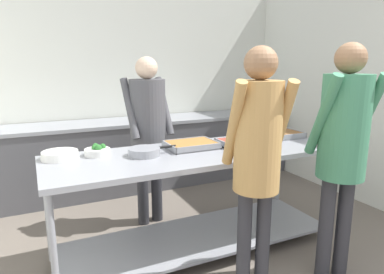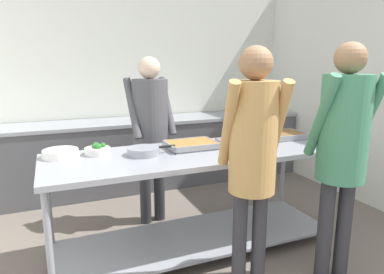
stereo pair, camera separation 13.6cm
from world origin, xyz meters
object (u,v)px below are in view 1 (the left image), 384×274
object	(u,v)px
guest_serving_right	(343,138)
cook_behind_counter	(148,123)
serving_tray_vegetables	(277,135)
serving_tray_greens	(191,145)
sauce_pan	(144,151)
plate_stack	(60,155)
serving_tray_roast	(244,143)
broccoli_bowl	(98,151)
guest_serving_left	(257,146)
water_bottle	(249,104)

from	to	relation	value
guest_serving_right	cook_behind_counter	world-z (taller)	guest_serving_right
serving_tray_vegetables	serving_tray_greens	bearing A→B (deg)	-178.37
sauce_pan	plate_stack	bearing A→B (deg)	162.95
serving_tray_vegetables	serving_tray_roast	bearing A→B (deg)	-163.07
plate_stack	guest_serving_right	world-z (taller)	guest_serving_right
broccoli_bowl	sauce_pan	size ratio (longest dim) A/B	0.51
plate_stack	sauce_pan	distance (m)	0.63
guest_serving_left	guest_serving_right	size ratio (longest dim) A/B	0.98
serving_tray_greens	guest_serving_left	size ratio (longest dim) A/B	0.25
cook_behind_counter	sauce_pan	bearing A→B (deg)	-110.72
plate_stack	guest_serving_left	world-z (taller)	guest_serving_left
serving_tray_greens	serving_tray_roast	size ratio (longest dim) A/B	1.01
plate_stack	sauce_pan	world-z (taller)	sauce_pan
guest_serving_right	water_bottle	world-z (taller)	guest_serving_right
sauce_pan	serving_tray_vegetables	distance (m)	1.37
broccoli_bowl	serving_tray_greens	bearing A→B (deg)	-6.86
serving_tray_roast	guest_serving_right	world-z (taller)	guest_serving_right
plate_stack	guest_serving_left	bearing A→B (deg)	-39.38
broccoli_bowl	plate_stack	bearing A→B (deg)	175.32
plate_stack	serving_tray_roast	size ratio (longest dim) A/B	0.67
water_bottle	cook_behind_counter	bearing A→B (deg)	-150.01
plate_stack	broccoli_bowl	xyz separation A→B (m)	(0.27, -0.02, 0.00)
sauce_pan	serving_tray_roast	size ratio (longest dim) A/B	0.94
guest_serving_left	cook_behind_counter	bearing A→B (deg)	101.57
broccoli_bowl	cook_behind_counter	size ratio (longest dim) A/B	0.12
serving_tray_vegetables	water_bottle	size ratio (longest dim) A/B	2.06
serving_tray_vegetables	cook_behind_counter	distance (m)	1.25
cook_behind_counter	water_bottle	xyz separation A→B (m)	(1.94, 1.12, -0.03)
serving_tray_vegetables	cook_behind_counter	size ratio (longest dim) A/B	0.29
serving_tray_vegetables	water_bottle	distance (m)	1.86
cook_behind_counter	serving_tray_vegetables	bearing A→B (deg)	-25.76
cook_behind_counter	serving_tray_greens	bearing A→B (deg)	-71.15
plate_stack	cook_behind_counter	xyz separation A→B (m)	(0.84, 0.45, 0.11)
serving_tray_greens	serving_tray_roast	bearing A→B (deg)	-14.82
sauce_pan	guest_serving_right	size ratio (longest dim) A/B	0.22
serving_tray_roast	broccoli_bowl	bearing A→B (deg)	170.14
sauce_pan	cook_behind_counter	distance (m)	0.69
broccoli_bowl	serving_tray_vegetables	world-z (taller)	broccoli_bowl
sauce_pan	serving_tray_roast	world-z (taller)	sauce_pan
sauce_pan	serving_tray_greens	size ratio (longest dim) A/B	0.93
cook_behind_counter	water_bottle	distance (m)	2.24
plate_stack	guest_serving_right	xyz separation A→B (m)	(1.79, -1.01, 0.16)
serving_tray_greens	cook_behind_counter	bearing A→B (deg)	108.85
plate_stack	serving_tray_greens	xyz separation A→B (m)	(1.04, -0.11, -0.00)
serving_tray_roast	water_bottle	bearing A→B (deg)	54.29
plate_stack	serving_tray_greens	size ratio (longest dim) A/B	0.66
guest_serving_right	water_bottle	xyz separation A→B (m)	(1.00, 2.58, -0.09)
serving_tray_vegetables	plate_stack	bearing A→B (deg)	177.44
sauce_pan	guest_serving_left	xyz separation A→B (m)	(0.52, -0.74, 0.15)
plate_stack	cook_behind_counter	distance (m)	0.96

